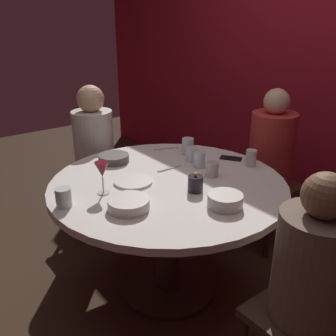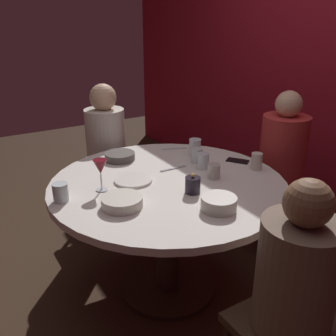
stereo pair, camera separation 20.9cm
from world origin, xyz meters
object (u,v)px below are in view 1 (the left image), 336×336
at_px(cup_by_left_diner, 64,197).
at_px(cell_phone, 231,158).
at_px(seated_diner_left, 94,145).
at_px(dinner_plate, 133,181).
at_px(wine_glass, 102,171).
at_px(bowl_serving_large, 129,204).
at_px(cup_center_front, 212,169).
at_px(cup_far_edge, 251,158).
at_px(seated_diner_right, 312,271).
at_px(cup_beside_wine, 191,154).
at_px(bowl_salad_center, 114,158).
at_px(dining_table, 168,205).
at_px(seated_diner_back, 271,152).
at_px(cup_near_candle, 188,146).
at_px(cup_by_right_diner, 199,160).
at_px(bowl_small_white, 225,200).
at_px(candle_holder, 195,184).

bearing_deg(cup_by_left_diner, cell_phone, 87.71).
relative_size(seated_diner_left, dinner_plate, 5.35).
height_order(wine_glass, bowl_serving_large, wine_glass).
xyz_separation_m(cup_center_front, cup_far_edge, (0.03, 0.31, 0.01)).
distance_m(seated_diner_right, cup_beside_wine, 1.13).
relative_size(dinner_plate, bowl_salad_center, 1.12).
distance_m(dining_table, dinner_plate, 0.25).
bearing_deg(wine_glass, cup_by_left_diner, -87.47).
height_order(seated_diner_back, cup_center_front, seated_diner_back).
height_order(bowl_serving_large, cup_near_candle, cup_near_candle).
bearing_deg(bowl_salad_center, cup_by_right_diner, 43.00).
relative_size(dinner_plate, cup_near_candle, 1.96).
xyz_separation_m(wine_glass, bowl_small_white, (0.50, 0.40, -0.10)).
height_order(wine_glass, cup_near_candle, wine_glass).
distance_m(cup_center_front, cup_far_edge, 0.31).
distance_m(bowl_small_white, cup_beside_wine, 0.63).
bearing_deg(bowl_serving_large, cup_by_left_diner, -132.51).
height_order(cell_phone, cup_by_right_diner, cup_by_right_diner).
bearing_deg(seated_diner_back, cup_far_edge, 19.23).
bearing_deg(seated_diner_back, cup_beside_wine, -14.04).
bearing_deg(cup_by_right_diner, bowl_salad_center, -137.00).
bearing_deg(dinner_plate, candle_holder, 33.96).
bearing_deg(bowl_small_white, cup_far_edge, 118.54).
relative_size(cup_center_front, cup_beside_wine, 0.94).
distance_m(dining_table, cup_beside_wine, 0.40).
height_order(dining_table, cell_phone, cell_phone).
xyz_separation_m(wine_glass, cup_center_front, (0.19, 0.61, -0.09)).
xyz_separation_m(seated_diner_left, bowl_serving_large, (1.06, -0.35, 0.05)).
xyz_separation_m(dining_table, seated_diner_left, (-0.91, 0.00, 0.13)).
bearing_deg(cup_by_left_diner, bowl_small_white, 51.99).
bearing_deg(wine_glass, seated_diner_right, 19.96).
relative_size(seated_diner_left, cup_center_front, 13.52).
height_order(candle_holder, cell_phone, candle_holder).
distance_m(seated_diner_left, cup_beside_wine, 0.82).
bearing_deg(cup_beside_wine, seated_diner_right, -16.01).
distance_m(bowl_small_white, cup_center_front, 0.38).
height_order(bowl_serving_large, cup_by_left_diner, cup_by_left_diner).
height_order(bowl_serving_large, cup_far_edge, cup_far_edge).
height_order(candle_holder, bowl_serving_large, candle_holder).
bearing_deg(dining_table, cup_near_candle, 125.72).
relative_size(dinner_plate, cup_beside_wine, 2.37).
distance_m(cup_near_candle, cup_center_front, 0.40).
height_order(seated_diner_left, seated_diner_right, seated_diner_left).
bearing_deg(cup_near_candle, bowl_salad_center, -111.02).
xyz_separation_m(candle_holder, cell_phone, (-0.22, 0.51, -0.04)).
distance_m(cup_center_front, cup_beside_wine, 0.27).
bearing_deg(bowl_small_white, seated_diner_left, -178.54).
bearing_deg(cup_by_right_diner, seated_diner_left, -161.62).
bearing_deg(bowl_serving_large, seated_diner_back, 96.39).
height_order(dinner_plate, cup_beside_wine, cup_beside_wine).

